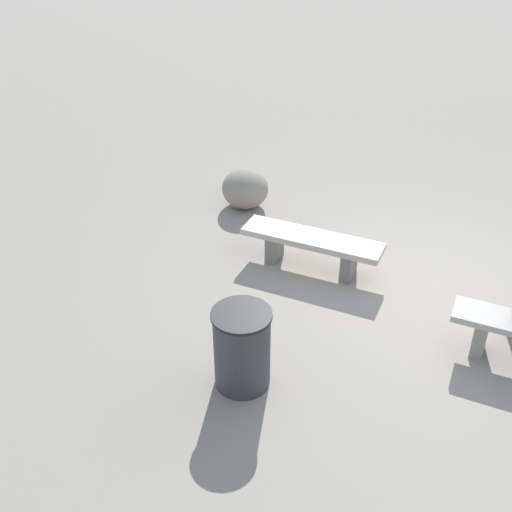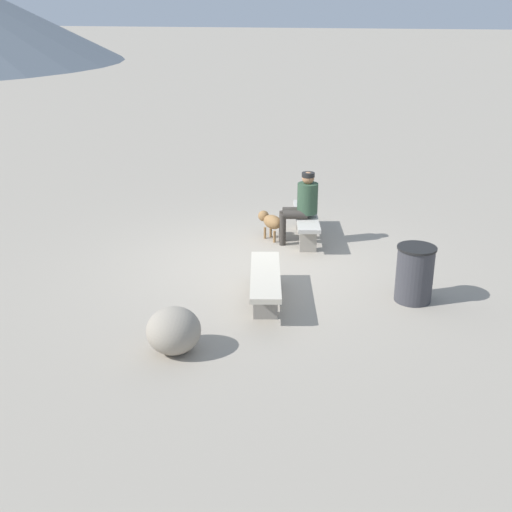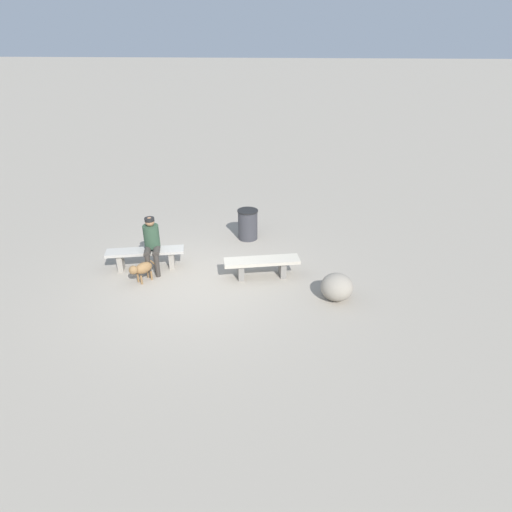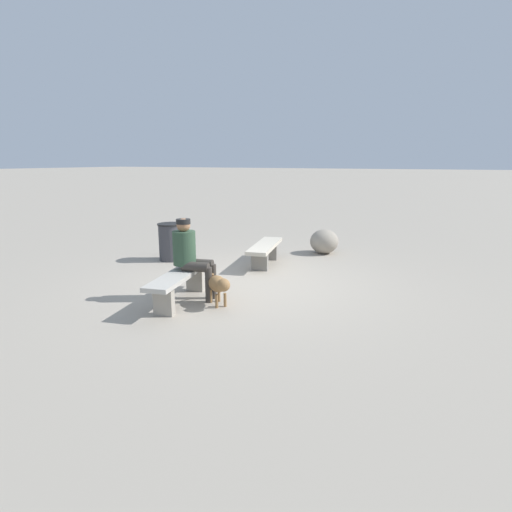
# 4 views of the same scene
# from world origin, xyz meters

# --- Properties ---
(ground) EXTENTS (210.00, 210.00, 0.06)m
(ground) POSITION_xyz_m (0.00, 0.00, -0.03)
(ground) COLOR #9E9384
(bench_left) EXTENTS (1.72, 0.76, 0.44)m
(bench_left) POSITION_xyz_m (-1.39, -0.39, 0.32)
(bench_left) COLOR gray
(bench_left) RESTS_ON ground
(bench_right) EXTENTS (1.80, 0.74, 0.47)m
(bench_right) POSITION_xyz_m (1.31, -0.54, 0.35)
(bench_right) COLOR gray
(bench_right) RESTS_ON ground
(seated_person) EXTENTS (0.44, 0.66, 1.27)m
(seated_person) POSITION_xyz_m (1.11, -0.49, 0.74)
(seated_person) COLOR #2D4733
(seated_person) RESTS_ON ground
(dog) EXTENTS (0.47, 0.54, 0.47)m
(dog) POSITION_xyz_m (1.20, 0.08, 0.33)
(dog) COLOR olive
(dog) RESTS_ON ground
(trash_bin) EXTENTS (0.54, 0.54, 0.80)m
(trash_bin) POSITION_xyz_m (-0.86, -2.39, 0.40)
(trash_bin) COLOR #38383D
(trash_bin) RESTS_ON ground
(boulder) EXTENTS (0.81, 0.80, 0.56)m
(boulder) POSITION_xyz_m (-2.98, 0.38, 0.28)
(boulder) COLOR gray
(boulder) RESTS_ON ground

